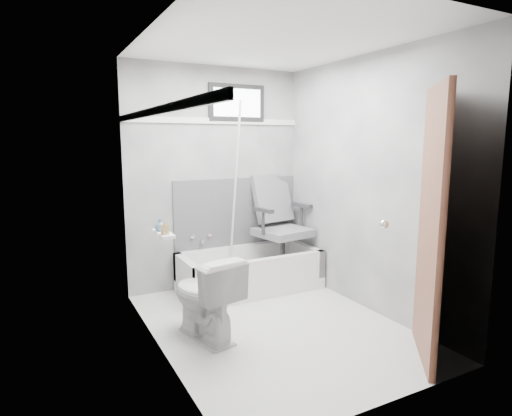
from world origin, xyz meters
TOP-DOWN VIEW (x-y plane):
  - floor at (0.00, 0.00)m, footprint 2.60×2.60m
  - ceiling at (0.00, 0.00)m, footprint 2.60×2.60m
  - wall_back at (0.00, 1.30)m, footprint 2.00×0.02m
  - wall_front at (0.00, -1.30)m, footprint 2.00×0.02m
  - wall_left at (-1.00, 0.00)m, footprint 0.02×2.60m
  - wall_right at (1.00, 0.00)m, footprint 0.02×2.60m
  - bathtub at (0.23, 0.93)m, footprint 1.50×0.70m
  - office_chair at (0.66, 0.96)m, footprint 0.74×0.74m
  - toilet at (-0.62, 0.07)m, footprint 0.53×0.77m
  - door at (0.98, -1.28)m, footprint 0.78×0.78m
  - window at (0.25, 1.29)m, footprint 0.66×0.04m
  - backerboard at (0.25, 1.29)m, footprint 1.50×0.02m
  - trim_back at (0.00, 1.29)m, footprint 2.00×0.02m
  - trim_left at (-0.99, 0.00)m, footprint 0.02×2.60m
  - pole at (0.11, 1.06)m, footprint 0.02×0.34m
  - shelf at (-0.93, 0.12)m, footprint 0.10×0.32m
  - soap_bottle_a at (-0.94, 0.04)m, footprint 0.05×0.05m
  - soap_bottle_b at (-0.94, 0.18)m, footprint 0.11×0.11m
  - faucet at (-0.20, 1.27)m, footprint 0.26×0.10m

SIDE VIEW (x-z plane):
  - floor at x=0.00m, z-range 0.00..0.00m
  - bathtub at x=0.23m, z-range 0.00..0.42m
  - toilet at x=-0.62m, z-range 0.00..0.70m
  - faucet at x=-0.20m, z-range 0.47..0.63m
  - office_chair at x=0.66m, z-range 0.12..1.23m
  - backerboard at x=0.25m, z-range 0.41..1.19m
  - shelf at x=-0.93m, z-range 0.89..0.91m
  - soap_bottle_b at x=-0.94m, z-range 0.91..1.01m
  - soap_bottle_a at x=-0.94m, z-range 0.91..1.02m
  - door at x=0.98m, z-range 0.00..2.00m
  - pole at x=0.11m, z-range 0.09..2.01m
  - wall_back at x=0.00m, z-range 0.00..2.40m
  - wall_front at x=0.00m, z-range 0.00..2.40m
  - wall_left at x=-1.00m, z-range 0.00..2.40m
  - wall_right at x=1.00m, z-range 0.00..2.40m
  - trim_back at x=0.00m, z-range 1.79..1.85m
  - trim_left at x=-0.99m, z-range 1.79..1.85m
  - window at x=0.25m, z-range 1.82..2.22m
  - ceiling at x=0.00m, z-range 2.40..2.40m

